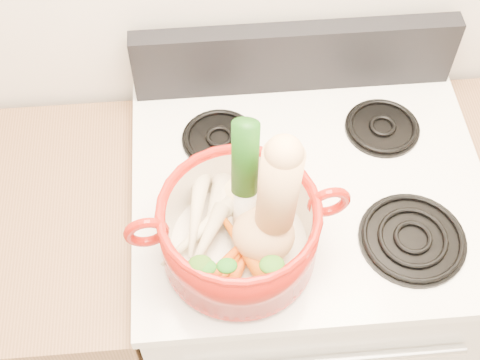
{
  "coord_description": "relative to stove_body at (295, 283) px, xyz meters",
  "views": [
    {
      "loc": [
        -0.23,
        0.58,
        2.16
      ],
      "look_at": [
        -0.17,
        1.22,
        1.24
      ],
      "focal_mm": 50.0,
      "sensor_mm": 36.0,
      "label": 1
    }
  ],
  "objects": [
    {
      "name": "burner_back_right",
      "position": [
        0.19,
        0.14,
        0.5
      ],
      "size": [
        0.17,
        0.17,
        0.02
      ],
      "primitive_type": "cylinder",
      "color": "black",
      "rests_on": "cooktop"
    },
    {
      "name": "burner_front_right",
      "position": [
        0.19,
        -0.16,
        0.5
      ],
      "size": [
        0.22,
        0.22,
        0.02
      ],
      "primitive_type": "cylinder",
      "color": "black",
      "rests_on": "cooktop"
    },
    {
      "name": "stove_body",
      "position": [
        0.0,
        0.0,
        0.0
      ],
      "size": [
        0.76,
        0.65,
        0.92
      ],
      "primitive_type": "cube",
      "color": "silver",
      "rests_on": "floor"
    },
    {
      "name": "burner_front_left",
      "position": [
        -0.19,
        -0.16,
        0.5
      ],
      "size": [
        0.22,
        0.22,
        0.02
      ],
      "primitive_type": "cylinder",
      "color": "black",
      "rests_on": "cooktop"
    },
    {
      "name": "parsnip_4",
      "position": [
        -0.25,
        -0.1,
        0.59
      ],
      "size": [
        0.08,
        0.23,
        0.06
      ],
      "primitive_type": "cone",
      "rotation": [
        1.66,
        0.0,
        -0.19
      ],
      "color": "beige",
      "rests_on": "dutch_oven"
    },
    {
      "name": "parsnip_2",
      "position": [
        -0.19,
        -0.1,
        0.57
      ],
      "size": [
        0.06,
        0.18,
        0.05
      ],
      "primitive_type": "cone",
      "rotation": [
        1.66,
        0.0,
        0.15
      ],
      "color": "#EFE1C2",
      "rests_on": "dutch_oven"
    },
    {
      "name": "squash",
      "position": [
        -0.12,
        -0.18,
        0.69
      ],
      "size": [
        0.16,
        0.16,
        0.31
      ],
      "primitive_type": null,
      "rotation": [
        0.0,
        0.04,
        -0.23
      ],
      "color": "tan",
      "rests_on": "dutch_oven"
    },
    {
      "name": "pot_handle_right",
      "position": [
        0.0,
        -0.14,
        0.64
      ],
      "size": [
        0.09,
        0.03,
        0.09
      ],
      "primitive_type": "torus",
      "rotation": [
        1.57,
        0.0,
        0.11
      ],
      "color": "#99120A",
      "rests_on": "dutch_oven"
    },
    {
      "name": "parsnip_0",
      "position": [
        -0.22,
        -0.13,
        0.56
      ],
      "size": [
        0.11,
        0.22,
        0.06
      ],
      "primitive_type": "cone",
      "rotation": [
        1.66,
        0.0,
        -0.32
      ],
      "color": "#EFE4C3",
      "rests_on": "dutch_oven"
    },
    {
      "name": "parsnip_3",
      "position": [
        -0.24,
        -0.18,
        0.58
      ],
      "size": [
        0.11,
        0.16,
        0.05
      ],
      "primitive_type": "cone",
      "rotation": [
        1.66,
        0.0,
        -0.5
      ],
      "color": "beige",
      "rests_on": "dutch_oven"
    },
    {
      "name": "control_backsplash",
      "position": [
        0.0,
        0.3,
        0.58
      ],
      "size": [
        0.76,
        0.05,
        0.18
      ],
      "primitive_type": "cube",
      "color": "black",
      "rests_on": "cooktop"
    },
    {
      "name": "leek",
      "position": [
        -0.16,
        -0.13,
        0.7
      ],
      "size": [
        0.07,
        0.09,
        0.32
      ],
      "primitive_type": "cylinder",
      "rotation": [
        -0.1,
        0.0,
        -0.21
      ],
      "color": "white",
      "rests_on": "dutch_oven"
    },
    {
      "name": "dutch_oven",
      "position": [
        -0.17,
        -0.16,
        0.58
      ],
      "size": [
        0.34,
        0.34,
        0.15
      ],
      "primitive_type": "cylinder",
      "rotation": [
        0.0,
        0.0,
        0.11
      ],
      "color": "#99120A",
      "rests_on": "burner_front_left"
    },
    {
      "name": "cooktop",
      "position": [
        0.0,
        0.0,
        0.47
      ],
      "size": [
        0.78,
        0.67,
        0.03
      ],
      "primitive_type": "cube",
      "color": "white",
      "rests_on": "stove_body"
    },
    {
      "name": "carrot_3",
      "position": [
        -0.2,
        -0.22,
        0.57
      ],
      "size": [
        0.13,
        0.13,
        0.05
      ],
      "primitive_type": "cone",
      "rotation": [
        1.66,
        0.0,
        -0.78
      ],
      "color": "#D24F0A",
      "rests_on": "dutch_oven"
    },
    {
      "name": "carrot_2",
      "position": [
        -0.16,
        -0.2,
        0.57
      ],
      "size": [
        0.12,
        0.18,
        0.05
      ],
      "primitive_type": "cone",
      "rotation": [
        1.66,
        0.0,
        0.46
      ],
      "color": "#D1600A",
      "rests_on": "dutch_oven"
    },
    {
      "name": "pot_handle_left",
      "position": [
        -0.34,
        -0.18,
        0.64
      ],
      "size": [
        0.09,
        0.03,
        0.09
      ],
      "primitive_type": "torus",
      "rotation": [
        1.57,
        0.0,
        0.11
      ],
      "color": "#99120A",
      "rests_on": "dutch_oven"
    },
    {
      "name": "parsnip_1",
      "position": [
        -0.25,
        -0.15,
        0.57
      ],
      "size": [
        0.17,
        0.15,
        0.06
      ],
      "primitive_type": "cone",
      "rotation": [
        1.66,
        0.0,
        -0.91
      ],
      "color": "#F0E5C3",
      "rests_on": "dutch_oven"
    },
    {
      "name": "carrot_1",
      "position": [
        -0.2,
        -0.23,
        0.56
      ],
      "size": [
        0.11,
        0.12,
        0.04
      ],
      "primitive_type": "cone",
      "rotation": [
        1.66,
        0.0,
        -0.72
      ],
      "color": "#BC5509",
      "rests_on": "dutch_oven"
    },
    {
      "name": "burner_back_left",
      "position": [
        -0.19,
        0.14,
        0.5
      ],
      "size": [
        0.17,
        0.17,
        0.02
      ],
      "primitive_type": "cylinder",
      "color": "black",
      "rests_on": "cooktop"
    },
    {
      "name": "carrot_0",
      "position": [
        -0.17,
        -0.21,
        0.56
      ],
      "size": [
        0.09,
        0.14,
        0.04
      ],
      "primitive_type": "cone",
      "rotation": [
        1.66,
        0.0,
        -0.49
      ],
      "color": "#C93C0A",
      "rests_on": "dutch_oven"
    },
    {
      "name": "ginger",
      "position": [
        -0.17,
        -0.06,
        0.56
      ],
      "size": [
        0.1,
        0.08,
        0.05
      ],
      "primitive_type": "ellipsoid",
      "rotation": [
        0.0,
        0.0,
        -0.15
      ],
      "color": "#D5B883",
      "rests_on": "dutch_oven"
    }
  ]
}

